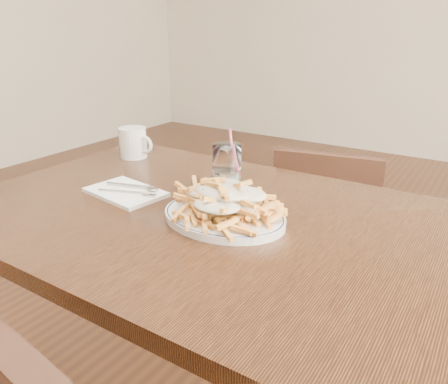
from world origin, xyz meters
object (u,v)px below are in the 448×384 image
Objects in this scene: table at (203,240)px; chair_far at (325,236)px; fries_plate at (224,216)px; coffee_mug at (134,143)px; water_glass at (227,170)px; loaded_fries at (224,196)px.

chair_far reaches higher than table.
coffee_mug is (-0.53, 0.26, 0.04)m from fries_plate.
table is 0.12m from fries_plate.
coffee_mug is at bearing 151.78° from table.
coffee_mug is (-0.42, 0.09, -0.00)m from water_glass.
loaded_fries is 2.25× the size of coffee_mug.
chair_far is at bearing 88.12° from fries_plate.
table is at bearing -28.22° from coffee_mug.
table is 7.04× the size of water_glass.
loaded_fries is 0.20m from water_glass.
coffee_mug is at bearing 153.52° from fries_plate.
fries_plate is at bearing -14.49° from table.
table is 4.20× the size of loaded_fries.
loaded_fries is 1.68× the size of water_glass.
chair_far is 4.54× the size of water_glass.
water_glass is (-0.13, -0.48, 0.37)m from chair_far.
fries_plate is 2.05× the size of water_glass.
loaded_fries reaches higher than table.
table is at bearing 165.51° from fries_plate.
water_glass is (-0.10, 0.18, 0.04)m from fries_plate.
chair_far is 6.11× the size of coffee_mug.
chair_far is 0.77m from coffee_mug.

